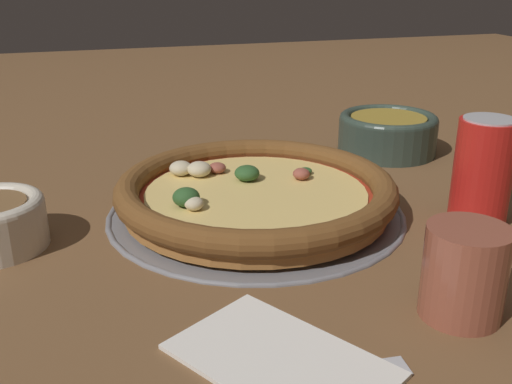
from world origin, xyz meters
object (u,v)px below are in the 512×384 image
Objects in this scene: fork at (289,382)px; pizza_tray at (256,211)px; bowl_near at (388,132)px; napkin at (281,358)px; pizza at (255,192)px; beverage_can at (483,172)px; drinking_cup at (464,272)px.

pizza_tray is at bearing 82.05° from fork.
pizza_tray is 0.32m from bowl_near.
pizza_tray is at bearing 166.60° from napkin.
beverage_can is at bearing 67.36° from pizza.
pizza is at bearing -129.13° from pizza_tray.
napkin is at bearing -59.26° from beverage_can.
drinking_cup is at bearing -20.99° from bowl_near.
beverage_can is at bearing 38.68° from fork.
bowl_near is at bearing 122.37° from pizza.
pizza_tray is 1.78× the size of fork.
beverage_can is (-0.18, 0.31, 0.06)m from napkin.
beverage_can is (0.10, 0.24, 0.03)m from pizza.
bowl_near is 0.76× the size of fork.
pizza_tray is at bearing -158.79° from drinking_cup.
bowl_near is 0.27m from beverage_can.
pizza is 0.29m from napkin.
drinking_cup is 0.42× the size of napkin.
pizza is 0.28m from drinking_cup.
pizza_tray is 2.89× the size of beverage_can.
beverage_can is (0.27, -0.03, 0.03)m from bowl_near.
pizza is (-0.00, -0.00, 0.02)m from pizza_tray.
pizza is at bearing -158.70° from drinking_cup.
drinking_cup is at bearing 18.86° from fork.
pizza is 0.32m from bowl_near.
drinking_cup reaches higher than fork.
drinking_cup is (0.44, -0.17, 0.01)m from bowl_near.
beverage_can reaches higher than pizza_tray.
drinking_cup is 0.66× the size of beverage_can.
fork is at bearing -75.97° from drinking_cup.
napkin is (0.28, -0.07, -0.02)m from pizza.
fork is (0.03, -0.00, -0.00)m from napkin.
beverage_can reaches higher than fork.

